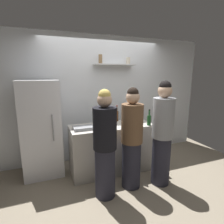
{
  "coord_description": "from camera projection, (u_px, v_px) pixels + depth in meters",
  "views": [
    {
      "loc": [
        -1.18,
        -2.46,
        1.81
      ],
      "look_at": [
        -0.05,
        0.54,
        1.14
      ],
      "focal_mm": 28.83,
      "sensor_mm": 36.0,
      "label": 1
    }
  ],
  "objects": [
    {
      "name": "wine_bottle_pale_glass",
      "position": [
        100.0,
        118.0,
        3.39
      ],
      "size": [
        0.07,
        0.07,
        0.3
      ],
      "color": "#B2BFB2",
      "rests_on": "counter"
    },
    {
      "name": "person_blonde",
      "position": [
        105.0,
        146.0,
        2.59
      ],
      "size": [
        0.34,
        0.34,
        1.62
      ],
      "rotation": [
        0.0,
        0.0,
        4.81
      ],
      "color": "#262633",
      "rests_on": "ground"
    },
    {
      "name": "person_grey_hoodie",
      "position": [
        162.0,
        135.0,
        2.9
      ],
      "size": [
        0.34,
        0.34,
        1.72
      ],
      "rotation": [
        0.0,
        0.0,
        3.11
      ],
      "color": "#262633",
      "rests_on": "ground"
    },
    {
      "name": "refrigerator",
      "position": [
        42.0,
        129.0,
        3.2
      ],
      "size": [
        0.67,
        0.6,
        1.72
      ],
      "color": "white",
      "rests_on": "ground"
    },
    {
      "name": "utensil_holder",
      "position": [
        110.0,
        123.0,
        3.29
      ],
      "size": [
        0.1,
        0.1,
        0.21
      ],
      "color": "#B2B2B7",
      "rests_on": "counter"
    },
    {
      "name": "person_brown_jacket",
      "position": [
        132.0,
        140.0,
        2.83
      ],
      "size": [
        0.34,
        0.34,
        1.63
      ],
      "rotation": [
        0.0,
        0.0,
        6.04
      ],
      "color": "#262633",
      "rests_on": "ground"
    },
    {
      "name": "wine_bottle_green_glass",
      "position": [
        149.0,
        120.0,
        3.31
      ],
      "size": [
        0.07,
        0.07,
        0.3
      ],
      "color": "#19471E",
      "rests_on": "counter"
    },
    {
      "name": "wine_bottle_dark_glass",
      "position": [
        127.0,
        120.0,
        3.18
      ],
      "size": [
        0.08,
        0.08,
        0.34
      ],
      "color": "black",
      "rests_on": "counter"
    },
    {
      "name": "baking_pan",
      "position": [
        83.0,
        128.0,
        3.08
      ],
      "size": [
        0.34,
        0.24,
        0.05
      ],
      "primitive_type": "cube",
      "color": "gray",
      "rests_on": "counter"
    },
    {
      "name": "wine_bottle_amber_glass",
      "position": [
        117.0,
        115.0,
        3.61
      ],
      "size": [
        0.06,
        0.06,
        0.32
      ],
      "color": "#472814",
      "rests_on": "counter"
    },
    {
      "name": "water_bottle_plastic",
      "position": [
        109.0,
        124.0,
        3.08
      ],
      "size": [
        0.09,
        0.09,
        0.21
      ],
      "color": "silver",
      "rests_on": "counter"
    },
    {
      "name": "back_wall_assembly",
      "position": [
        103.0,
        98.0,
        3.91
      ],
      "size": [
        4.8,
        0.32,
        2.6
      ],
      "color": "white",
      "rests_on": "ground"
    },
    {
      "name": "counter",
      "position": [
        112.0,
        148.0,
        3.42
      ],
      "size": [
        1.55,
        0.62,
        0.89
      ],
      "primitive_type": "cube",
      "color": "#B7B2A8",
      "rests_on": "ground"
    },
    {
      "name": "ground_plane",
      "position": [
        126.0,
        184.0,
        3.04
      ],
      "size": [
        5.28,
        5.28,
        0.0
      ],
      "primitive_type": "plane",
      "color": "gray"
    }
  ]
}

